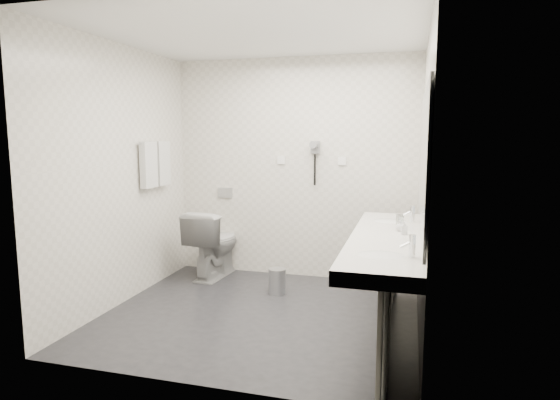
% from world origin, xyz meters
% --- Properties ---
extents(floor, '(2.80, 2.80, 0.00)m').
position_xyz_m(floor, '(0.00, 0.00, 0.00)').
color(floor, '#232327').
rests_on(floor, ground).
extents(ceiling, '(2.80, 2.80, 0.00)m').
position_xyz_m(ceiling, '(0.00, 0.00, 2.50)').
color(ceiling, white).
rests_on(ceiling, wall_back).
extents(wall_back, '(2.80, 0.00, 2.80)m').
position_xyz_m(wall_back, '(0.00, 1.30, 1.25)').
color(wall_back, silver).
rests_on(wall_back, floor).
extents(wall_front, '(2.80, 0.00, 2.80)m').
position_xyz_m(wall_front, '(0.00, -1.30, 1.25)').
color(wall_front, silver).
rests_on(wall_front, floor).
extents(wall_left, '(0.00, 2.60, 2.60)m').
position_xyz_m(wall_left, '(-1.40, 0.00, 1.25)').
color(wall_left, silver).
rests_on(wall_left, floor).
extents(wall_right, '(0.00, 2.60, 2.60)m').
position_xyz_m(wall_right, '(1.40, 0.00, 1.25)').
color(wall_right, silver).
rests_on(wall_right, floor).
extents(vanity_counter, '(0.55, 2.20, 0.10)m').
position_xyz_m(vanity_counter, '(1.12, -0.20, 0.80)').
color(vanity_counter, white).
rests_on(vanity_counter, floor).
extents(vanity_panel, '(0.03, 2.15, 0.75)m').
position_xyz_m(vanity_panel, '(1.15, -0.20, 0.38)').
color(vanity_panel, gray).
rests_on(vanity_panel, floor).
extents(vanity_post_near, '(0.06, 0.06, 0.75)m').
position_xyz_m(vanity_post_near, '(1.18, -1.24, 0.38)').
color(vanity_post_near, silver).
rests_on(vanity_post_near, floor).
extents(vanity_post_far, '(0.06, 0.06, 0.75)m').
position_xyz_m(vanity_post_far, '(1.18, 0.84, 0.38)').
color(vanity_post_far, silver).
rests_on(vanity_post_far, floor).
extents(mirror, '(0.02, 2.20, 1.05)m').
position_xyz_m(mirror, '(1.39, -0.20, 1.45)').
color(mirror, '#B2BCC6').
rests_on(mirror, wall_right).
extents(basin_near, '(0.40, 0.31, 0.05)m').
position_xyz_m(basin_near, '(1.12, -0.85, 0.83)').
color(basin_near, white).
rests_on(basin_near, vanity_counter).
extents(basin_far, '(0.40, 0.31, 0.05)m').
position_xyz_m(basin_far, '(1.12, 0.45, 0.83)').
color(basin_far, white).
rests_on(basin_far, vanity_counter).
extents(faucet_near, '(0.04, 0.04, 0.15)m').
position_xyz_m(faucet_near, '(1.32, -0.85, 0.92)').
color(faucet_near, silver).
rests_on(faucet_near, vanity_counter).
extents(faucet_far, '(0.04, 0.04, 0.15)m').
position_xyz_m(faucet_far, '(1.32, 0.45, 0.92)').
color(faucet_far, silver).
rests_on(faucet_far, vanity_counter).
extents(soap_bottle_a, '(0.05, 0.05, 0.10)m').
position_xyz_m(soap_bottle_a, '(1.26, -0.13, 0.90)').
color(soap_bottle_a, white).
rests_on(soap_bottle_a, vanity_counter).
extents(soap_bottle_b, '(0.10, 0.10, 0.09)m').
position_xyz_m(soap_bottle_b, '(1.22, -0.00, 0.89)').
color(soap_bottle_b, white).
rests_on(soap_bottle_b, vanity_counter).
extents(glass_left, '(0.07, 0.07, 0.11)m').
position_xyz_m(glass_left, '(1.22, 0.08, 0.91)').
color(glass_left, silver).
rests_on(glass_left, vanity_counter).
extents(glass_right, '(0.07, 0.07, 0.11)m').
position_xyz_m(glass_right, '(1.21, 0.20, 0.90)').
color(glass_right, silver).
rests_on(glass_right, vanity_counter).
extents(toilet, '(0.50, 0.81, 0.79)m').
position_xyz_m(toilet, '(-0.88, 0.99, 0.39)').
color(toilet, white).
rests_on(toilet, floor).
extents(flush_plate, '(0.18, 0.02, 0.12)m').
position_xyz_m(flush_plate, '(-0.85, 1.29, 0.95)').
color(flush_plate, '#B2B5BA').
rests_on(flush_plate, wall_back).
extents(pedal_bin, '(0.21, 0.21, 0.25)m').
position_xyz_m(pedal_bin, '(-0.00, 0.60, 0.13)').
color(pedal_bin, '#B2B5BA').
rests_on(pedal_bin, floor).
extents(bin_lid, '(0.18, 0.18, 0.02)m').
position_xyz_m(bin_lid, '(-0.00, 0.60, 0.26)').
color(bin_lid, '#B2B5BA').
rests_on(bin_lid, pedal_bin).
extents(towel_rail, '(0.02, 0.62, 0.02)m').
position_xyz_m(towel_rail, '(-1.35, 0.55, 1.55)').
color(towel_rail, silver).
rests_on(towel_rail, wall_left).
extents(towel_near, '(0.07, 0.24, 0.48)m').
position_xyz_m(towel_near, '(-1.34, 0.41, 1.33)').
color(towel_near, silver).
rests_on(towel_near, towel_rail).
extents(towel_far, '(0.07, 0.24, 0.48)m').
position_xyz_m(towel_far, '(-1.34, 0.69, 1.33)').
color(towel_far, silver).
rests_on(towel_far, towel_rail).
extents(dryer_cradle, '(0.10, 0.04, 0.14)m').
position_xyz_m(dryer_cradle, '(0.25, 1.27, 1.50)').
color(dryer_cradle, gray).
rests_on(dryer_cradle, wall_back).
extents(dryer_barrel, '(0.08, 0.14, 0.08)m').
position_xyz_m(dryer_barrel, '(0.25, 1.20, 1.53)').
color(dryer_barrel, gray).
rests_on(dryer_barrel, dryer_cradle).
extents(dryer_cord, '(0.02, 0.02, 0.35)m').
position_xyz_m(dryer_cord, '(0.25, 1.26, 1.25)').
color(dryer_cord, black).
rests_on(dryer_cord, dryer_cradle).
extents(switch_plate_a, '(0.09, 0.02, 0.09)m').
position_xyz_m(switch_plate_a, '(-0.15, 1.29, 1.35)').
color(switch_plate_a, white).
rests_on(switch_plate_a, wall_back).
extents(switch_plate_b, '(0.09, 0.02, 0.09)m').
position_xyz_m(switch_plate_b, '(0.55, 1.29, 1.35)').
color(switch_plate_b, white).
rests_on(switch_plate_b, wall_back).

